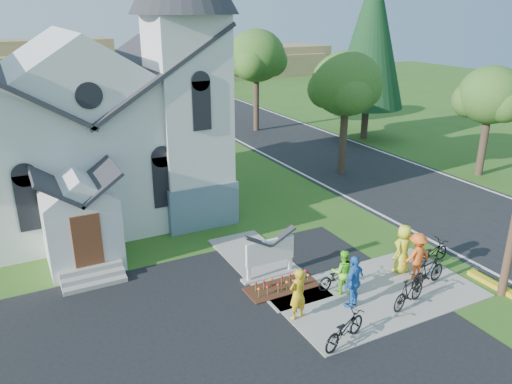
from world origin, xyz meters
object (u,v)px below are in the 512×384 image
bike_3 (428,272)px  cyclist_1 (342,272)px  bike_0 (344,329)px  bike_4 (432,253)px  cyclist_4 (403,248)px  cyclist_0 (298,294)px  cyclist_3 (417,256)px  cyclist_2 (354,281)px  bike_2 (337,277)px  bike_1 (409,292)px  church_sign (270,252)px

bike_3 → cyclist_1: bearing=61.8°
bike_0 → bike_4: size_ratio=1.04×
cyclist_1 → cyclist_4: size_ratio=0.86×
cyclist_0 → cyclist_4: cyclist_4 is taller
bike_0 → cyclist_3: 4.93m
bike_4 → cyclist_2: bearing=95.2°
cyclist_0 → cyclist_4: bearing=179.3°
bike_3 → bike_4: 1.72m
bike_2 → cyclist_3: bearing=-107.3°
cyclist_1 → bike_1: cyclist_1 is taller
cyclist_0 → cyclist_3: 5.10m
church_sign → cyclist_1: church_sign is taller
cyclist_2 → bike_3: bearing=153.9°
bike_0 → bike_2: 3.11m
bike_1 → bike_2: 2.46m
cyclist_0 → cyclist_4: 5.07m
cyclist_1 → cyclist_2: cyclist_2 is taller
bike_2 → cyclist_0: bearing=110.4°
church_sign → cyclist_3: (4.59, -2.54, -0.10)m
cyclist_3 → cyclist_0: bearing=6.0°
cyclist_0 → bike_0: (0.55, -1.71, -0.38)m
cyclist_0 → cyclist_1: (2.15, 0.58, -0.07)m
bike_2 → bike_4: bike_4 is taller
church_sign → cyclist_2: size_ratio=1.20×
bike_1 → cyclist_3: bearing=-65.7°
bike_4 → bike_1: bearing=115.5°
cyclist_2 → cyclist_3: size_ratio=1.04×
cyclist_1 → cyclist_2: bearing=102.6°
church_sign → cyclist_2: bearing=-63.7°
cyclist_2 → cyclist_4: cyclist_4 is taller
bike_1 → bike_3: bike_3 is taller
bike_3 → bike_4: size_ratio=0.99×
bike_2 → cyclist_4: bearing=-95.5°
church_sign → cyclist_2: (1.47, -2.96, -0.06)m
bike_0 → bike_1: bike_1 is taller
church_sign → bike_2: church_sign is taller
cyclist_4 → bike_1: bearing=35.5°
church_sign → bike_1: (3.09, -3.80, -0.46)m
cyclist_0 → cyclist_3: size_ratio=0.98×
cyclist_1 → bike_1: size_ratio=0.92×
bike_0 → bike_2: bike_0 is taller
church_sign → bike_4: size_ratio=1.24×
cyclist_0 → cyclist_4: size_ratio=0.94×
bike_4 → bike_0: bearing=105.4°
cyclist_0 → cyclist_1: cyclist_0 is taller
bike_0 → cyclist_1: size_ratio=1.16×
cyclist_1 → cyclist_0: bearing=40.0°
cyclist_0 → cyclist_2: cyclist_2 is taller
church_sign → bike_2: (1.70, -1.77, -0.56)m
church_sign → cyclist_4: size_ratio=1.19×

